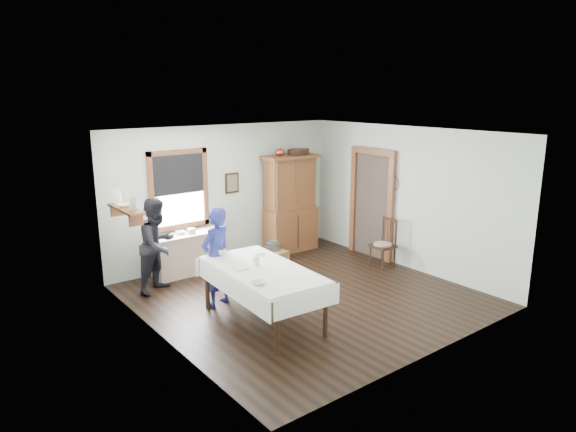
{
  "coord_description": "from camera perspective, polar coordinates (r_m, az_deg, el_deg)",
  "views": [
    {
      "loc": [
        -5.11,
        -6.15,
        3.32
      ],
      "look_at": [
        -0.12,
        0.3,
        1.33
      ],
      "focal_mm": 32.0,
      "sensor_mm": 36.0,
      "label": 1
    }
  ],
  "objects": [
    {
      "name": "doorway",
      "position": [
        10.53,
        9.3,
        1.69
      ],
      "size": [
        0.09,
        1.14,
        2.22
      ],
      "color": "#473B33",
      "rests_on": "room"
    },
    {
      "name": "spindle_chair",
      "position": [
        10.01,
        10.5,
        -3.04
      ],
      "size": [
        0.46,
        0.46,
        0.96
      ],
      "primitive_type": "cube",
      "rotation": [
        0.0,
        0.0,
        -0.04
      ],
      "color": "#371E13",
      "rests_on": "room"
    },
    {
      "name": "table_cup_a",
      "position": [
        8.06,
        -7.33,
        -4.01
      ],
      "size": [
        0.16,
        0.16,
        0.11
      ],
      "primitive_type": "imported",
      "rotation": [
        0.0,
        0.0,
        -0.27
      ],
      "color": "white",
      "rests_on": "dining_table"
    },
    {
      "name": "work_counter",
      "position": [
        9.76,
        -11.02,
        -4.06
      ],
      "size": [
        1.36,
        0.53,
        0.78
      ],
      "primitive_type": "cube",
      "rotation": [
        0.0,
        0.0,
        0.01
      ],
      "color": "tan",
      "rests_on": "room"
    },
    {
      "name": "counter_book",
      "position": [
        9.8,
        -8.33,
        -1.44
      ],
      "size": [
        0.18,
        0.23,
        0.02
      ],
      "primitive_type": "imported",
      "rotation": [
        0.0,
        0.0,
        0.13
      ],
      "color": "#74674D",
      "rests_on": "work_counter"
    },
    {
      "name": "pail",
      "position": [
        10.4,
        -1.72,
        -3.99
      ],
      "size": [
        0.4,
        0.4,
        0.33
      ],
      "primitive_type": "cube",
      "rotation": [
        0.0,
        0.0,
        -0.41
      ],
      "color": "gray",
      "rests_on": "room"
    },
    {
      "name": "shelf_bowl",
      "position": [
        8.36,
        -17.73,
        1.13
      ],
      "size": [
        0.22,
        0.22,
        0.05
      ],
      "primitive_type": "imported",
      "color": "white",
      "rests_on": "wall_shelf"
    },
    {
      "name": "counter_bowl",
      "position": [
        9.59,
        -11.87,
        -1.81
      ],
      "size": [
        0.18,
        0.18,
        0.06
      ],
      "primitive_type": "imported",
      "rotation": [
        0.0,
        0.0,
        0.0
      ],
      "color": "white",
      "rests_on": "work_counter"
    },
    {
      "name": "figure_dark",
      "position": [
        8.92,
        -14.24,
        -3.5
      ],
      "size": [
        0.91,
        0.84,
        1.5
      ],
      "primitive_type": "imported",
      "rotation": [
        0.0,
        0.0,
        0.49
      ],
      "color": "black",
      "rests_on": "room"
    },
    {
      "name": "table_cup_b",
      "position": [
        7.59,
        -3.55,
        -5.05
      ],
      "size": [
        0.11,
        0.11,
        0.1
      ],
      "primitive_type": "imported",
      "rotation": [
        0.0,
        0.0,
        -0.01
      ],
      "color": "white",
      "rests_on": "dining_table"
    },
    {
      "name": "dining_table",
      "position": [
        7.6,
        -2.82,
        -8.78
      ],
      "size": [
        1.23,
        2.15,
        0.83
      ],
      "primitive_type": "cube",
      "rotation": [
        0.0,
        0.0,
        -0.06
      ],
      "color": "white",
      "rests_on": "room"
    },
    {
      "name": "china_hutch",
      "position": [
        10.81,
        0.3,
        1.41
      ],
      "size": [
        1.21,
        0.6,
        2.04
      ],
      "primitive_type": "cube",
      "rotation": [
        0.0,
        0.0,
        -0.03
      ],
      "color": "brown",
      "rests_on": "room"
    },
    {
      "name": "woman_blue",
      "position": [
        8.14,
        -7.97,
        -4.93
      ],
      "size": [
        0.62,
        0.5,
        1.48
      ],
      "primitive_type": "imported",
      "rotation": [
        0.0,
        0.0,
        3.44
      ],
      "color": "navy",
      "rests_on": "room"
    },
    {
      "name": "window",
      "position": [
        9.7,
        -12.04,
        3.35
      ],
      "size": [
        1.18,
        0.07,
        1.48
      ],
      "color": "white",
      "rests_on": "room"
    },
    {
      "name": "room",
      "position": [
        8.24,
        1.94,
        -0.16
      ],
      "size": [
        5.01,
        5.01,
        2.7
      ],
      "color": "black",
      "rests_on": "ground"
    },
    {
      "name": "wall_shelf",
      "position": [
        8.35,
        -17.69,
        0.95
      ],
      "size": [
        0.24,
        1.0,
        0.44
      ],
      "color": "brown",
      "rests_on": "room"
    },
    {
      "name": "rug_beater",
      "position": [
        10.07,
        11.68,
        4.26
      ],
      "size": [
        0.01,
        0.27,
        0.27
      ],
      "primitive_type": "torus",
      "rotation": [
        0.0,
        1.57,
        0.0
      ],
      "color": "black",
      "rests_on": "room"
    },
    {
      "name": "wicker_basket",
      "position": [
        10.35,
        -0.93,
        -4.46
      ],
      "size": [
        0.35,
        0.26,
        0.19
      ],
      "primitive_type": "cube",
      "rotation": [
        0.0,
        0.0,
        0.07
      ],
      "color": "tan",
      "rests_on": "room"
    },
    {
      "name": "framed_picture",
      "position": [
        10.25,
        -6.22,
        3.66
      ],
      "size": [
        0.3,
        0.04,
        0.4
      ],
      "primitive_type": "cube",
      "color": "#371E13",
      "rests_on": "room"
    },
    {
      "name": "table_bowl",
      "position": [
        6.86,
        -3.28,
        -7.37
      ],
      "size": [
        0.23,
        0.23,
        0.05
      ],
      "primitive_type": "imported",
      "rotation": [
        0.0,
        0.0,
        -0.16
      ],
      "color": "white",
      "rests_on": "dining_table"
    }
  ]
}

